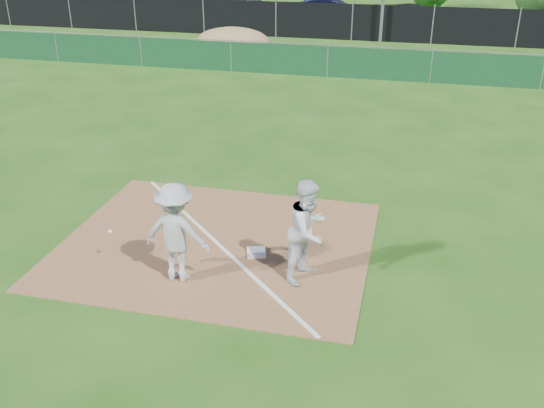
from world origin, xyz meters
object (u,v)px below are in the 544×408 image
at_px(first_base, 256,252).
at_px(runner, 308,230).
at_px(play_at_first, 176,233).
at_px(car_mid, 330,11).
at_px(car_right, 417,16).
at_px(car_left, 242,5).

height_order(first_base, runner, runner).
bearing_deg(runner, play_at_first, 126.98).
bearing_deg(car_mid, play_at_first, -179.79).
xyz_separation_m(car_mid, car_right, (5.02, -0.47, -0.08)).
relative_size(play_at_first, runner, 1.06).
distance_m(car_left, car_mid, 5.60).
distance_m(play_at_first, car_left, 29.65).
xyz_separation_m(car_left, car_mid, (5.57, -0.63, -0.05)).
distance_m(runner, car_left, 29.68).
height_order(runner, car_right, runner).
bearing_deg(play_at_first, first_base, 45.36).
distance_m(play_at_first, runner, 2.29).
bearing_deg(runner, car_mid, 29.49).
bearing_deg(play_at_first, runner, 15.42).
height_order(first_base, car_mid, car_mid).
height_order(play_at_first, car_left, play_at_first).
relative_size(play_at_first, car_left, 0.42).
relative_size(first_base, play_at_first, 0.18).
height_order(first_base, car_right, car_right).
distance_m(runner, car_mid, 27.80).
distance_m(first_base, play_at_first, 1.82).
bearing_deg(car_left, car_right, -95.16).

